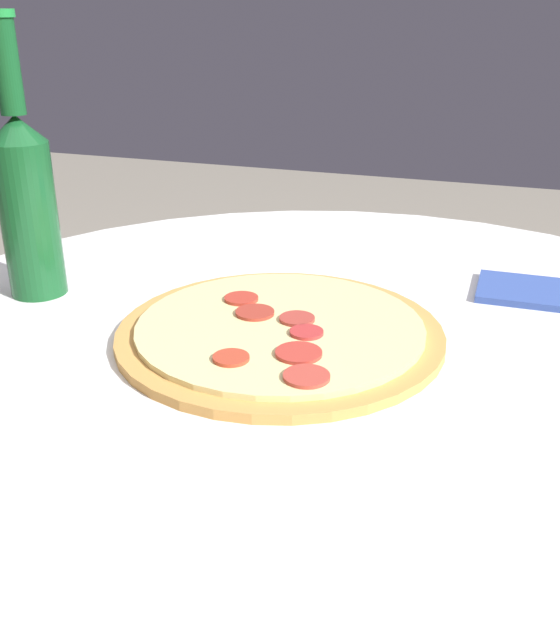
{
  "coord_description": "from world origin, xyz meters",
  "views": [
    {
      "loc": [
        -0.16,
        0.6,
        1.04
      ],
      "look_at": [
        0.06,
        -0.01,
        0.75
      ],
      "focal_mm": 40.0,
      "sensor_mm": 36.0,
      "label": 1
    }
  ],
  "objects": [
    {
      "name": "table",
      "position": [
        0.0,
        0.0,
        0.55
      ],
      "size": [
        1.04,
        1.04,
        0.73
      ],
      "color": "white",
      "rests_on": "ground_plane"
    },
    {
      "name": "pizza",
      "position": [
        0.06,
        -0.01,
        0.73
      ],
      "size": [
        0.33,
        0.33,
        0.02
      ],
      "color": "#C68E47",
      "rests_on": "table"
    },
    {
      "name": "napkin",
      "position": [
        -0.2,
        -0.22,
        0.73
      ],
      "size": [
        0.16,
        0.1,
        0.01
      ],
      "color": "#334C99",
      "rests_on": "table"
    },
    {
      "name": "beer_bottle",
      "position": [
        0.37,
        -0.04,
        0.84
      ],
      "size": [
        0.06,
        0.06,
        0.31
      ],
      "color": "#144C23",
      "rests_on": "table"
    }
  ]
}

